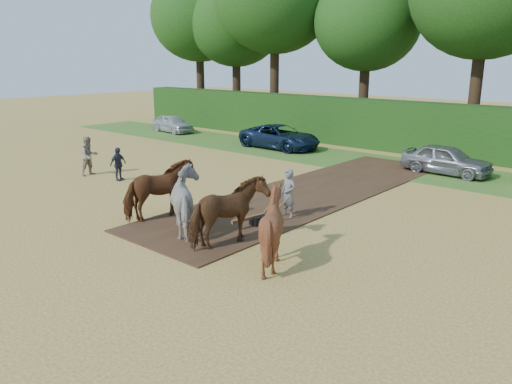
{
  "coord_description": "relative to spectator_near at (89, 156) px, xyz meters",
  "views": [
    {
      "loc": [
        13.08,
        -9.78,
        5.46
      ],
      "look_at": [
        3.11,
        1.6,
        1.4
      ],
      "focal_mm": 35.0,
      "sensor_mm": 36.0,
      "label": 1
    }
  ],
  "objects": [
    {
      "name": "plough_team",
      "position": [
        10.78,
        -2.25,
        0.1
      ],
      "size": [
        7.1,
        4.95,
        2.09
      ],
      "color": "brown",
      "rests_on": "ground"
    },
    {
      "name": "hedgerow",
      "position": [
        8.43,
        15.87,
        0.57
      ],
      "size": [
        46.0,
        1.6,
        3.0
      ],
      "primitive_type": "cube",
      "color": "#14380F",
      "rests_on": "ground"
    },
    {
      "name": "grass_verge",
      "position": [
        8.43,
        11.37,
        -0.92
      ],
      "size": [
        50.0,
        5.0,
        0.03
      ],
      "primitive_type": "cube",
      "color": "#38601E",
      "rests_on": "ground"
    },
    {
      "name": "treeline",
      "position": [
        6.74,
        19.05,
        8.04
      ],
      "size": [
        48.7,
        10.6,
        14.21
      ],
      "color": "#382616",
      "rests_on": "ground"
    },
    {
      "name": "ground",
      "position": [
        8.43,
        -2.63,
        -0.93
      ],
      "size": [
        120.0,
        120.0,
        0.0
      ],
      "primitive_type": "plane",
      "color": "gold",
      "rests_on": "ground"
    },
    {
      "name": "spectator_near",
      "position": [
        0.0,
        0.0,
        0.0
      ],
      "size": [
        0.71,
        0.91,
        1.87
      ],
      "primitive_type": "imported",
      "rotation": [
        0.0,
        0.0,
        1.56
      ],
      "color": "#BEAA95",
      "rests_on": "ground"
    },
    {
      "name": "spectator_far",
      "position": [
        1.98,
        0.27,
        -0.16
      ],
      "size": [
        0.51,
        0.95,
        1.54
      ],
      "primitive_type": "imported",
      "rotation": [
        0.0,
        0.0,
        1.72
      ],
      "color": "#2A2B38",
      "rests_on": "ground"
    },
    {
      "name": "earth_strip",
      "position": [
        9.93,
        4.37,
        -0.91
      ],
      "size": [
        4.5,
        17.0,
        0.05
      ],
      "primitive_type": "cube",
      "color": "#472D1C",
      "rests_on": "ground"
    },
    {
      "name": "parked_cars",
      "position": [
        9.81,
        11.79,
        -0.23
      ],
      "size": [
        36.75,
        2.79,
        1.47
      ],
      "color": "silver",
      "rests_on": "ground"
    }
  ]
}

